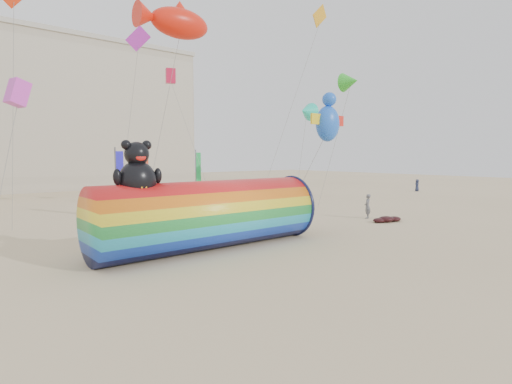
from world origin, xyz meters
TOP-DOWN VIEW (x-y plane):
  - ground at (0.00, 0.00)m, footprint 160.00×160.00m
  - windsock_assembly at (-4.02, -0.41)m, footprint 11.50×3.50m
  - kite_handler at (10.07, 0.36)m, footprint 0.77×0.68m
  - fabric_bundle at (9.89, -1.41)m, footprint 2.62×1.35m
  - festival_banners at (0.99, 15.80)m, footprint 11.08×6.45m
  - flying_kites at (1.93, 3.64)m, footprint 23.51×13.85m

SIDE VIEW (x-z plane):
  - ground at x=0.00m, z-range 0.00..0.00m
  - fabric_bundle at x=9.89m, z-range -0.03..0.37m
  - kite_handler at x=10.07m, z-range 0.00..1.78m
  - windsock_assembly at x=-4.02m, z-range -0.89..4.41m
  - festival_banners at x=0.99m, z-range 0.04..5.24m
  - flying_kites at x=1.93m, z-range 5.12..14.88m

